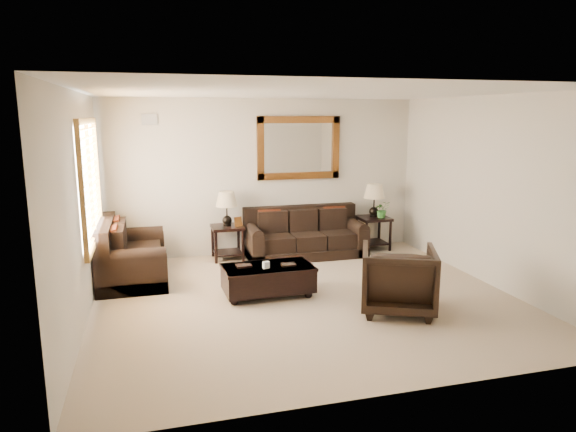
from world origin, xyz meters
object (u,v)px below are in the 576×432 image
object	(u,v)px
end_table_left	(227,215)
armchair	(398,276)
coffee_table	(268,277)
sofa	(304,238)
end_table_right	(374,207)
loveseat	(128,258)

from	to	relation	value
end_table_left	armchair	xyz separation A→B (m)	(1.69, -2.91, -0.31)
coffee_table	sofa	bearing A→B (deg)	57.78
end_table_right	armchair	distance (m)	3.08
loveseat	end_table_right	world-z (taller)	end_table_right
end_table_left	coffee_table	bearing A→B (deg)	-82.40
end_table_left	armchair	distance (m)	3.38
end_table_right	armchair	xyz separation A→B (m)	(-0.99, -2.90, -0.33)
end_table_left	coffee_table	xyz separation A→B (m)	(0.26, -1.93, -0.50)
end_table_right	coffee_table	size ratio (longest dim) A/B	0.97
sofa	end_table_right	size ratio (longest dim) A/B	1.70
sofa	end_table_left	bearing A→B (deg)	175.75
loveseat	end_table_left	bearing A→B (deg)	-65.17
sofa	end_table_left	xyz separation A→B (m)	(-1.34, 0.10, 0.46)
sofa	armchair	world-z (taller)	armchair
end_table_right	coffee_table	world-z (taller)	end_table_right
loveseat	end_table_left	distance (m)	1.80
end_table_left	end_table_right	world-z (taller)	end_table_right
loveseat	end_table_right	size ratio (longest dim) A/B	1.35
sofa	armchair	bearing A→B (deg)	-82.74
sofa	armchair	xyz separation A→B (m)	(0.36, -2.81, 0.15)
sofa	loveseat	size ratio (longest dim) A/B	1.27
coffee_table	loveseat	bearing A→B (deg)	145.27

